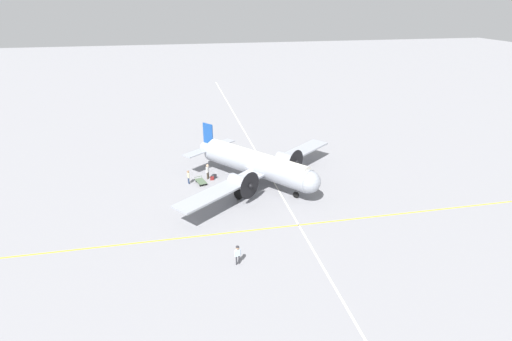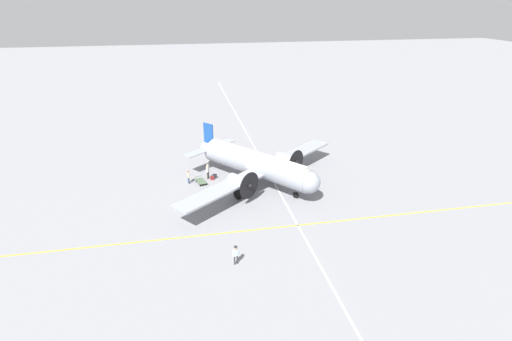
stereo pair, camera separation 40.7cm
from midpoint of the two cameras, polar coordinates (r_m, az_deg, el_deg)
name	(u,v)px [view 1 (the left image)]	position (r m, az deg, el deg)	size (l,w,h in m)	color
ground_plane	(256,183)	(45.89, -0.25, -1.86)	(300.00, 300.00, 0.00)	gray
apron_line_eastwest	(277,227)	(37.53, 2.73, -8.13)	(120.00, 0.16, 0.01)	gold
apron_line_northsouth	(274,182)	(46.30, 2.28, -1.63)	(0.16, 120.00, 0.01)	silver
airliner_main	(259,164)	(44.63, 0.15, 0.87)	(20.40, 18.05, 5.65)	#9399A3
crew_foreground	(238,253)	(32.33, -3.01, -11.70)	(0.55, 0.35, 1.68)	#2D2D33
passenger_boarding	(188,176)	(46.10, -9.89, -0.74)	(0.27, 0.54, 1.63)	navy
ramp_agent	(208,170)	(46.93, -7.17, 0.07)	(0.41, 0.53, 1.85)	#473D2D
suitcase_near_door	(212,178)	(46.92, -6.54, -1.12)	(0.43, 0.14, 0.48)	maroon
suitcase_upright_spare	(215,176)	(47.33, -6.12, -0.83)	(0.41, 0.17, 0.55)	#232328
baggage_cart	(201,181)	(46.22, -8.13, -1.55)	(1.36, 1.93, 0.56)	#4C6047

